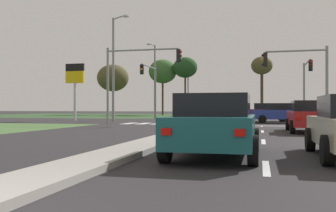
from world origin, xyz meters
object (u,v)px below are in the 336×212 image
at_px(car_grey_second, 207,112).
at_px(car_blue_third, 281,113).
at_px(street_lamp_fourth, 187,86).
at_px(treeline_fourth, 262,67).
at_px(car_red_eighth, 308,116).
at_px(street_lamp_third, 154,77).
at_px(traffic_signal_near_left, 135,70).
at_px(treeline_second, 163,72).
at_px(traffic_signal_far_left, 151,81).
at_px(traffic_signal_far_right, 306,79).
at_px(pedestrian_at_median, 228,107).
at_px(fuel_price_totem, 75,79).
at_px(car_teal_near, 215,125).
at_px(car_maroon_fifth, 265,112).
at_px(treeline_near, 113,78).
at_px(street_lamp_second, 114,64).
at_px(traffic_signal_near_right, 302,72).

xyz_separation_m(car_grey_second, car_blue_third, (7.20, -10.02, 0.05)).
bearing_deg(street_lamp_fourth, treeline_fourth, -11.64).
distance_m(car_red_eighth, street_lamp_third, 27.58).
distance_m(traffic_signal_near_left, street_lamp_third, 16.92).
relative_size(street_lamp_fourth, treeline_second, 0.94).
bearing_deg(street_lamp_third, traffic_signal_near_left, -79.11).
xyz_separation_m(traffic_signal_far_left, street_lamp_third, (-1.09, 5.28, 0.91)).
bearing_deg(car_red_eighth, street_lamp_third, 121.82).
height_order(traffic_signal_far_right, pedestrian_at_median, traffic_signal_far_right).
bearing_deg(car_grey_second, treeline_fourth, -106.03).
relative_size(traffic_signal_far_left, fuel_price_totem, 1.06).
distance_m(car_teal_near, treeline_fourth, 52.90).
height_order(car_maroon_fifth, pedestrian_at_median, pedestrian_at_median).
height_order(traffic_signal_far_right, treeline_fourth, treeline_fourth).
bearing_deg(car_blue_third, traffic_signal_far_left, -117.36).
bearing_deg(car_red_eighth, car_blue_third, 93.68).
distance_m(car_red_eighth, traffic_signal_far_left, 22.53).
relative_size(street_lamp_third, treeline_second, 0.90).
xyz_separation_m(car_maroon_fifth, pedestrian_at_median, (-3.86, 8.12, 0.49)).
relative_size(street_lamp_fourth, treeline_near, 1.01).
height_order(street_lamp_third, pedestrian_at_median, street_lamp_third).
bearing_deg(street_lamp_second, fuel_price_totem, 154.23).
height_order(car_blue_third, street_lamp_second, street_lamp_second).
xyz_separation_m(car_grey_second, car_maroon_fifth, (6.05, -6.79, 0.07)).
height_order(traffic_signal_near_right, street_lamp_second, street_lamp_second).
bearing_deg(fuel_price_totem, traffic_signal_far_right, 14.04).
bearing_deg(traffic_signal_far_right, car_blue_third, -112.36).
bearing_deg(car_red_eighth, treeline_fourth, 92.78).
relative_size(traffic_signal_far_right, fuel_price_totem, 1.05).
bearing_deg(pedestrian_at_median, traffic_signal_near_right, 65.28).
height_order(car_red_eighth, street_lamp_second, street_lamp_second).
height_order(traffic_signal_near_left, street_lamp_third, street_lamp_third).
bearing_deg(car_teal_near, street_lamp_fourth, 101.50).
height_order(traffic_signal_near_right, street_lamp_fourth, street_lamp_fourth).
xyz_separation_m(fuel_price_totem, treeline_second, (0.42, 31.17, 3.62)).
bearing_deg(street_lamp_second, car_maroon_fifth, 19.65).
bearing_deg(pedestrian_at_median, traffic_signal_far_right, 101.80).
xyz_separation_m(car_grey_second, treeline_near, (-19.56, 21.50, 5.73)).
height_order(car_blue_third, traffic_signal_near_left, traffic_signal_near_left).
height_order(traffic_signal_far_right, treeline_near, treeline_near).
bearing_deg(treeline_near, treeline_second, 5.35).
bearing_deg(fuel_price_totem, car_red_eighth, -33.41).
distance_m(car_grey_second, traffic_signal_far_left, 7.15).
xyz_separation_m(car_red_eighth, traffic_signal_far_right, (1.90, 17.82, 3.12)).
bearing_deg(treeline_fourth, pedestrian_at_median, -100.94).
bearing_deg(street_lamp_fourth, street_lamp_third, -89.51).
bearing_deg(street_lamp_fourth, car_blue_third, -67.33).
distance_m(car_maroon_fifth, traffic_signal_near_left, 12.70).
distance_m(traffic_signal_near_right, street_lamp_third, 22.23).
height_order(car_blue_third, traffic_signal_far_right, traffic_signal_far_right).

